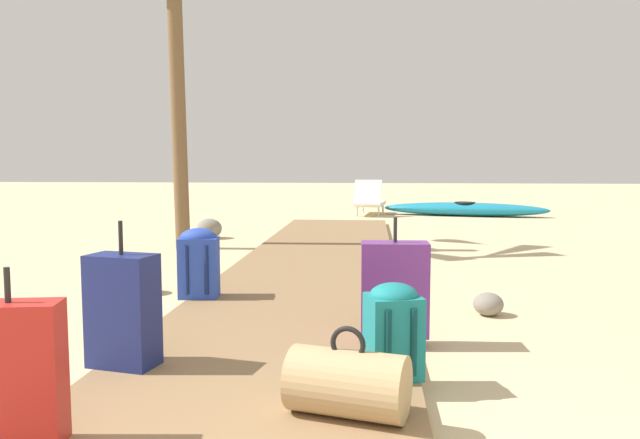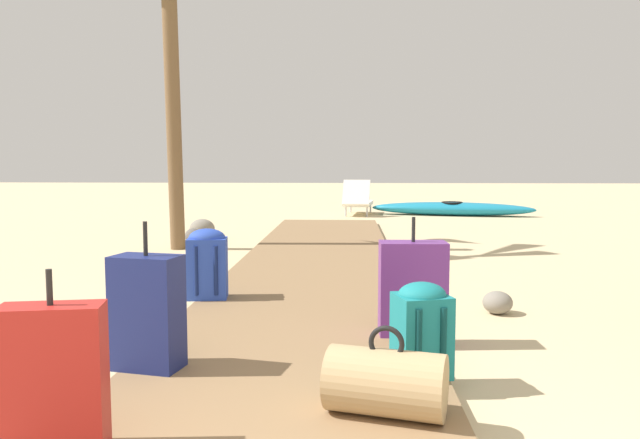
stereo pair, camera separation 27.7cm
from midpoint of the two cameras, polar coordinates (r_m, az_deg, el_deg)
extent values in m
plane|color=#D1BA8C|center=(5.63, -2.52, -7.16)|extent=(60.00, 60.00, 0.00)
cube|color=olive|center=(6.69, -1.68, -4.80)|extent=(1.79, 10.94, 0.08)
cube|color=navy|center=(3.58, -17.91, -8.21)|extent=(0.40, 0.29, 0.63)
cylinder|color=black|center=(3.51, -18.10, -1.70)|extent=(0.02, 0.02, 0.19)
cylinder|color=tan|center=(2.86, 3.30, -14.90)|extent=(0.59, 0.43, 0.30)
torus|color=black|center=(2.80, 3.32, -11.43)|extent=(0.16, 0.07, 0.16)
cube|color=#197A7F|center=(3.35, 7.03, -10.64)|extent=(0.33, 0.31, 0.44)
ellipsoid|color=#197A7F|center=(3.30, 7.08, -6.98)|extent=(0.31, 0.30, 0.14)
cylinder|color=#0C3D3F|center=(3.22, 6.66, -11.32)|extent=(0.04, 0.04, 0.35)
cylinder|color=#0C3D3F|center=(3.26, 8.95, -11.10)|extent=(0.04, 0.04, 0.35)
cube|color=red|center=(2.75, -26.28, -13.14)|extent=(0.42, 0.24, 0.59)
cylinder|color=black|center=(2.66, -26.61, -5.66)|extent=(0.02, 0.02, 0.14)
cube|color=#2847B7|center=(5.26, -11.90, -4.45)|extent=(0.35, 0.29, 0.51)
ellipsoid|color=#2847B7|center=(5.23, -11.95, -1.71)|extent=(0.33, 0.27, 0.16)
cylinder|color=navy|center=(5.15, -12.97, -4.68)|extent=(0.04, 0.04, 0.41)
cylinder|color=navy|center=(5.13, -11.18, -4.69)|extent=(0.04, 0.04, 0.41)
cube|color=#6B2D84|center=(4.10, 6.68, -6.36)|extent=(0.44, 0.23, 0.62)
cylinder|color=black|center=(4.04, 6.74, -0.93)|extent=(0.02, 0.02, 0.16)
cylinder|color=brown|center=(8.75, -14.44, 11.37)|extent=(0.20, 0.42, 4.32)
cube|color=white|center=(14.28, 3.05, 1.51)|extent=(0.74, 1.46, 0.08)
cube|color=white|center=(13.67, 2.81, 2.52)|extent=(0.64, 0.48, 0.56)
cylinder|color=silver|center=(14.87, 2.33, 1.09)|extent=(0.04, 0.04, 0.22)
cylinder|color=silver|center=(14.82, 4.18, 1.07)|extent=(0.04, 0.04, 0.22)
cylinder|color=silver|center=(13.76, 1.82, 0.75)|extent=(0.04, 0.04, 0.22)
cylinder|color=silver|center=(13.71, 3.81, 0.72)|extent=(0.04, 0.04, 0.22)
ellipsoid|color=teal|center=(14.27, 11.62, 0.98)|extent=(3.72, 1.34, 0.31)
torus|color=black|center=(14.26, 11.63, 1.53)|extent=(0.58, 0.58, 0.05)
ellipsoid|color=#5B5651|center=(9.34, -12.51, -1.53)|extent=(0.39, 0.42, 0.24)
ellipsoid|color=gray|center=(9.93, -11.68, -0.87)|extent=(0.56, 0.56, 0.32)
ellipsoid|color=gray|center=(5.14, 14.68, -7.48)|extent=(0.29, 0.29, 0.18)
ellipsoid|color=gray|center=(5.91, -16.69, -5.91)|extent=(0.35, 0.36, 0.17)
camera|label=1|loc=(0.14, 88.89, 0.10)|focal=34.45mm
camera|label=2|loc=(0.14, -91.11, -0.10)|focal=34.45mm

